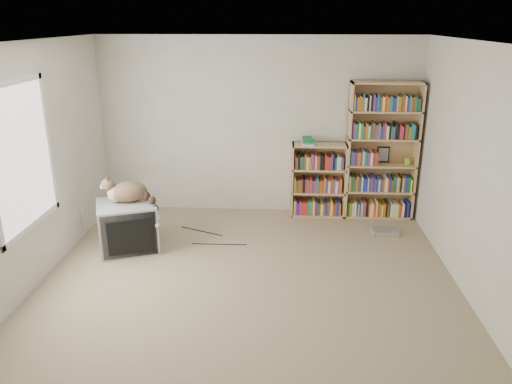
# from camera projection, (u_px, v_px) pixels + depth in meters

# --- Properties ---
(floor) EXTENTS (4.50, 5.00, 0.01)m
(floor) POSITION_uv_depth(u_px,v_px,m) (246.00, 297.00, 5.11)
(floor) COLOR tan
(floor) RESTS_ON ground
(wall_back) EXTENTS (4.50, 0.02, 2.50)m
(wall_back) POSITION_uv_depth(u_px,v_px,m) (259.00, 127.00, 7.06)
(wall_back) COLOR silver
(wall_back) RESTS_ON floor
(wall_front) EXTENTS (4.50, 0.02, 2.50)m
(wall_front) POSITION_uv_depth(u_px,v_px,m) (203.00, 345.00, 2.34)
(wall_front) COLOR silver
(wall_front) RESTS_ON floor
(wall_left) EXTENTS (0.02, 5.00, 2.50)m
(wall_left) POSITION_uv_depth(u_px,v_px,m) (13.00, 177.00, 4.82)
(wall_left) COLOR silver
(wall_left) RESTS_ON floor
(wall_right) EXTENTS (0.02, 5.00, 2.50)m
(wall_right) POSITION_uv_depth(u_px,v_px,m) (489.00, 186.00, 4.58)
(wall_right) COLOR silver
(wall_right) RESTS_ON floor
(ceiling) EXTENTS (4.50, 5.00, 0.02)m
(ceiling) POSITION_uv_depth(u_px,v_px,m) (244.00, 43.00, 4.29)
(ceiling) COLOR white
(ceiling) RESTS_ON wall_back
(window) EXTENTS (0.02, 1.22, 1.52)m
(window) POSITION_uv_depth(u_px,v_px,m) (22.00, 157.00, 4.96)
(window) COLOR white
(window) RESTS_ON wall_left
(crt_tv) EXTENTS (0.86, 0.82, 0.60)m
(crt_tv) POSITION_uv_depth(u_px,v_px,m) (128.00, 226.00, 6.11)
(crt_tv) COLOR gray
(crt_tv) RESTS_ON floor
(cat) EXTENTS (0.75, 0.49, 0.55)m
(cat) POSITION_uv_depth(u_px,v_px,m) (132.00, 195.00, 6.01)
(cat) COLOR #332415
(cat) RESTS_ON crt_tv
(bookcase_tall) EXTENTS (0.96, 0.30, 1.91)m
(bookcase_tall) POSITION_uv_depth(u_px,v_px,m) (381.00, 155.00, 6.94)
(bookcase_tall) COLOR tan
(bookcase_tall) RESTS_ON floor
(bookcase_short) EXTENTS (0.77, 0.30, 1.05)m
(bookcase_short) POSITION_uv_depth(u_px,v_px,m) (318.00, 182.00, 7.13)
(bookcase_short) COLOR tan
(bookcase_short) RESTS_ON floor
(book_stack) EXTENTS (0.18, 0.23, 0.10)m
(book_stack) POSITION_uv_depth(u_px,v_px,m) (309.00, 141.00, 6.89)
(book_stack) COLOR red
(book_stack) RESTS_ON bookcase_short
(green_mug) EXTENTS (0.08, 0.08, 0.09)m
(green_mug) POSITION_uv_depth(u_px,v_px,m) (407.00, 161.00, 6.93)
(green_mug) COLOR #89B032
(green_mug) RESTS_ON bookcase_tall
(framed_print) EXTENTS (0.17, 0.05, 0.22)m
(framed_print) POSITION_uv_depth(u_px,v_px,m) (383.00, 154.00, 7.02)
(framed_print) COLOR black
(framed_print) RESTS_ON bookcase_tall
(dvd_player) EXTENTS (0.35, 0.27, 0.07)m
(dvd_player) POSITION_uv_depth(u_px,v_px,m) (384.00, 232.00, 6.58)
(dvd_player) COLOR #BCBCC1
(dvd_player) RESTS_ON floor
(wall_outlet) EXTENTS (0.01, 0.08, 0.13)m
(wall_outlet) POSITION_uv_depth(u_px,v_px,m) (82.00, 213.00, 6.46)
(wall_outlet) COLOR silver
(wall_outlet) RESTS_ON wall_left
(floor_cables) EXTENTS (1.20, 0.70, 0.01)m
(floor_cables) POSITION_uv_depth(u_px,v_px,m) (235.00, 241.00, 6.40)
(floor_cables) COLOR black
(floor_cables) RESTS_ON floor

